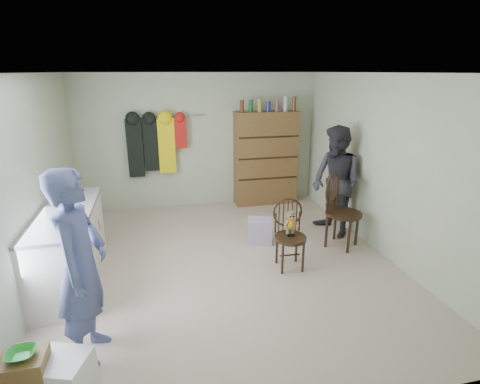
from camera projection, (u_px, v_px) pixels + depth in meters
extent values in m
plane|color=beige|center=(226.00, 263.00, 5.14)|extent=(5.00, 5.00, 0.00)
plane|color=beige|center=(200.00, 141.00, 7.07)|extent=(4.50, 0.00, 4.50)
plane|color=beige|center=(31.00, 188.00, 4.27)|extent=(0.00, 5.00, 5.00)
plane|color=beige|center=(382.00, 166.00, 5.24)|extent=(0.00, 5.00, 5.00)
plane|color=white|center=(223.00, 73.00, 4.37)|extent=(5.00, 5.00, 0.00)
cube|color=silver|center=(69.00, 248.00, 4.58)|extent=(0.60, 1.80, 0.90)
cube|color=slate|center=(64.00, 212.00, 4.44)|extent=(0.64, 1.86, 0.04)
cylinder|color=#99999E|center=(90.00, 256.00, 4.20)|extent=(0.02, 0.02, 0.14)
cylinder|color=#99999E|center=(99.00, 225.00, 5.04)|extent=(0.02, 0.02, 0.14)
cube|color=brown|center=(27.00, 382.00, 2.88)|extent=(0.33, 0.28, 0.47)
imported|color=#21922A|center=(21.00, 354.00, 2.80)|extent=(0.21, 0.21, 0.05)
cube|color=white|center=(64.00, 378.00, 2.98)|extent=(0.49, 0.48, 0.37)
cylinder|color=#372313|center=(290.00, 238.00, 4.90)|extent=(0.44, 0.44, 0.04)
cylinder|color=#372313|center=(283.00, 259.00, 4.82)|extent=(0.03, 0.03, 0.41)
cylinder|color=#372313|center=(303.00, 258.00, 4.86)|extent=(0.03, 0.03, 0.41)
cylinder|color=#372313|center=(277.00, 249.00, 5.09)|extent=(0.03, 0.03, 0.41)
cylinder|color=#372313|center=(296.00, 248.00, 5.13)|extent=(0.03, 0.03, 0.41)
torus|color=#372313|center=(288.00, 212.00, 4.96)|extent=(0.40, 0.05, 0.40)
cylinder|color=#372313|center=(275.00, 223.00, 4.97)|extent=(0.03, 0.03, 0.28)
cylinder|color=#372313|center=(299.00, 221.00, 5.02)|extent=(0.03, 0.03, 0.28)
cylinder|color=yellow|center=(291.00, 223.00, 4.85)|extent=(0.11, 0.11, 0.10)
cylinder|color=#475128|center=(290.00, 230.00, 4.89)|extent=(0.06, 0.06, 0.16)
sphere|color=#9E7042|center=(291.00, 216.00, 4.82)|extent=(0.10, 0.10, 0.10)
cylinder|color=#475128|center=(291.00, 213.00, 4.81)|extent=(0.09, 0.09, 0.03)
cube|color=black|center=(292.00, 217.00, 4.78)|extent=(0.07, 0.01, 0.02)
cylinder|color=#372313|center=(344.00, 214.00, 5.50)|extent=(0.70, 0.70, 0.05)
cylinder|color=#372313|center=(349.00, 237.00, 5.36)|extent=(0.04, 0.04, 0.50)
cylinder|color=#372313|center=(357.00, 230.00, 5.62)|extent=(0.04, 0.04, 0.50)
cylinder|color=#372313|center=(326.00, 232.00, 5.55)|extent=(0.04, 0.04, 0.50)
cylinder|color=#372313|center=(335.00, 225.00, 5.81)|extent=(0.04, 0.04, 0.50)
torus|color=#372313|center=(333.00, 188.00, 5.50)|extent=(0.38, 0.34, 0.48)
cylinder|color=#372313|center=(327.00, 203.00, 5.39)|extent=(0.03, 0.03, 0.33)
cylinder|color=#372313|center=(338.00, 196.00, 5.69)|extent=(0.03, 0.03, 0.33)
cube|color=pink|center=(260.00, 231.00, 5.72)|extent=(0.42, 0.36, 0.38)
imported|color=#4B548B|center=(81.00, 267.00, 3.25)|extent=(0.53, 0.71, 1.79)
imported|color=#2D2B33|center=(336.00, 182.00, 5.84)|extent=(0.84, 0.98, 1.74)
cube|color=brown|center=(266.00, 158.00, 7.27)|extent=(1.20, 0.38, 1.80)
cube|color=#372313|center=(268.00, 178.00, 7.20)|extent=(1.16, 0.02, 0.03)
cube|color=#372313|center=(269.00, 158.00, 7.07)|extent=(1.16, 0.02, 0.03)
cube|color=#372313|center=(269.00, 137.00, 6.95)|extent=(1.16, 0.02, 0.03)
cylinder|color=#592D14|center=(242.00, 106.00, 6.75)|extent=(0.08, 0.08, 0.23)
cylinder|color=#19591E|center=(251.00, 106.00, 6.79)|extent=(0.08, 0.08, 0.23)
cylinder|color=#A59933|center=(260.00, 106.00, 6.82)|extent=(0.08, 0.08, 0.23)
cylinder|color=navy|center=(268.00, 107.00, 6.87)|extent=(0.09, 0.09, 0.19)
cylinder|color=#8C3F59|center=(277.00, 106.00, 6.90)|extent=(0.07, 0.07, 0.20)
cylinder|color=#B2B2B7|center=(286.00, 104.00, 6.92)|extent=(0.08, 0.08, 0.27)
cylinder|color=#592D14|center=(294.00, 104.00, 6.96)|extent=(0.07, 0.07, 0.27)
cylinder|color=#99999E|center=(177.00, 116.00, 6.78)|extent=(1.00, 0.02, 0.02)
cube|color=black|center=(135.00, 148.00, 6.72)|extent=(0.28, 0.10, 1.05)
cube|color=black|center=(151.00, 145.00, 6.77)|extent=(0.26, 0.10, 0.95)
cube|color=yellow|center=(167.00, 146.00, 6.84)|extent=(0.30, 0.10, 1.00)
cube|color=red|center=(180.00, 133.00, 6.82)|extent=(0.22, 0.10, 0.55)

